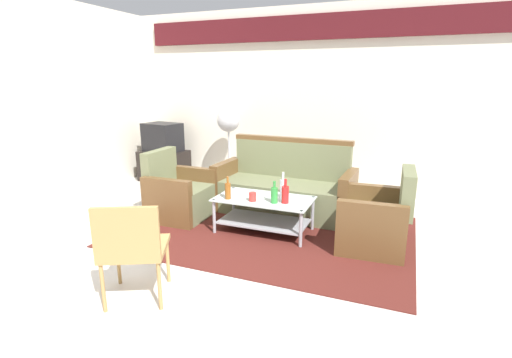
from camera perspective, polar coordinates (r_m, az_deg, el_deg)
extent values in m
plane|color=beige|center=(3.63, -2.84, -13.63)|extent=(14.00, 14.00, 0.00)
cube|color=silver|center=(6.12, 9.27, 11.47)|extent=(6.52, 0.12, 2.80)
cube|color=#4C1419|center=(6.07, 9.51, 21.57)|extent=(5.76, 0.08, 0.36)
cube|color=#511E19|center=(4.49, 1.59, -7.80)|extent=(3.24, 2.23, 0.01)
cube|color=#6B704C|center=(5.02, 4.04, -2.78)|extent=(1.62, 0.76, 0.42)
cube|color=#6B704C|center=(5.20, 5.34, 2.94)|extent=(1.60, 0.20, 0.48)
cube|color=brown|center=(4.78, 13.57, -2.79)|extent=(0.15, 0.70, 0.62)
cube|color=brown|center=(5.32, -4.46, -0.64)|extent=(0.15, 0.70, 0.62)
cube|color=brown|center=(5.15, 5.41, 5.88)|extent=(1.64, 0.16, 0.06)
cube|color=#6B704C|center=(4.96, -10.99, -3.35)|extent=(0.66, 0.60, 0.40)
cube|color=#6B704C|center=(5.02, -14.22, 1.71)|extent=(0.12, 0.60, 0.45)
cube|color=brown|center=(5.20, -9.10, -1.38)|extent=(0.66, 0.10, 0.58)
cube|color=brown|center=(4.67, -13.20, -3.44)|extent=(0.66, 0.10, 0.58)
cube|color=#6B704C|center=(4.21, 16.93, -7.05)|extent=(0.68, 0.63, 0.40)
cube|color=#6B704C|center=(4.08, 21.71, -1.84)|extent=(0.14, 0.60, 0.45)
cube|color=brown|center=(3.87, 16.75, -7.54)|extent=(0.66, 0.13, 0.58)
cube|color=brown|center=(4.49, 17.25, -4.48)|extent=(0.66, 0.13, 0.58)
cube|color=silver|center=(4.35, 1.21, -2.98)|extent=(1.10, 0.60, 0.02)
cube|color=#9E9EA5|center=(4.44, 1.19, -6.33)|extent=(1.00, 0.52, 0.02)
cylinder|color=#9E9EA5|center=(4.83, -3.39, -3.60)|extent=(0.04, 0.04, 0.40)
cylinder|color=#9E9EA5|center=(4.51, 8.47, -5.08)|extent=(0.04, 0.04, 0.40)
cylinder|color=#9E9EA5|center=(4.39, -6.29, -5.56)|extent=(0.04, 0.04, 0.40)
cylinder|color=#9E9EA5|center=(4.04, 6.71, -7.43)|extent=(0.04, 0.04, 0.40)
cylinder|color=silver|center=(4.34, 4.04, -1.50)|extent=(0.07, 0.07, 0.21)
cylinder|color=silver|center=(4.30, 4.08, 0.44)|extent=(0.03, 0.03, 0.09)
cylinder|color=#2D8C38|center=(4.16, 2.75, -2.46)|extent=(0.08, 0.08, 0.17)
cylinder|color=#2D8C38|center=(4.13, 2.77, -0.82)|extent=(0.03, 0.03, 0.07)
cylinder|color=red|center=(4.16, 4.39, -2.35)|extent=(0.08, 0.08, 0.19)
cylinder|color=red|center=(4.13, 4.43, -0.56)|extent=(0.03, 0.03, 0.08)
cylinder|color=brown|center=(4.31, -4.23, -1.81)|extent=(0.07, 0.07, 0.18)
cylinder|color=brown|center=(4.27, -4.27, -0.13)|extent=(0.03, 0.03, 0.08)
cylinder|color=red|center=(4.23, -0.52, -2.68)|extent=(0.08, 0.08, 0.10)
cube|color=black|center=(6.87, -13.56, 1.97)|extent=(0.80, 0.50, 0.52)
cube|color=black|center=(6.78, -13.81, 6.10)|extent=(0.67, 0.54, 0.48)
cube|color=black|center=(6.94, -12.48, 6.36)|extent=(0.50, 0.10, 0.36)
cylinder|color=#2D2D33|center=(6.35, -3.98, -0.95)|extent=(0.32, 0.32, 0.03)
cylinder|color=#B2B2B7|center=(6.24, -4.06, 3.39)|extent=(0.03, 0.03, 0.95)
sphere|color=#B2B2B7|center=(6.15, -4.16, 8.72)|extent=(0.36, 0.36, 0.36)
cube|color=#AD844C|center=(3.22, -17.59, -9.86)|extent=(0.64, 0.64, 0.04)
cube|color=#AD844C|center=(2.94, -18.88, -7.71)|extent=(0.45, 0.25, 0.40)
cylinder|color=#AD844C|center=(3.55, -19.93, -11.48)|extent=(0.03, 0.03, 0.42)
cylinder|color=#AD844C|center=(3.46, -13.08, -11.65)|extent=(0.03, 0.03, 0.42)
cylinder|color=#AD844C|center=(3.19, -21.95, -14.74)|extent=(0.03, 0.03, 0.42)
cylinder|color=#AD844C|center=(3.09, -14.25, -15.08)|extent=(0.03, 0.03, 0.42)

